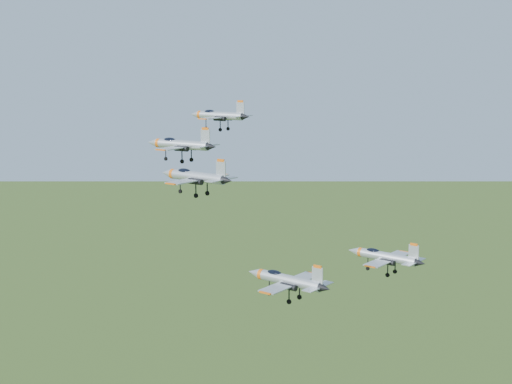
% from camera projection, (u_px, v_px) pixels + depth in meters
% --- Properties ---
extents(jet_lead, '(11.91, 9.93, 3.18)m').
position_uv_depth(jet_lead, '(218.00, 115.00, 115.24)').
color(jet_lead, '#AEB4BB').
extents(jet_left_high, '(12.58, 10.44, 3.36)m').
position_uv_depth(jet_left_high, '(180.00, 144.00, 104.24)').
color(jet_left_high, '#AEB4BB').
extents(jet_right_high, '(11.33, 9.54, 3.04)m').
position_uv_depth(jet_right_high, '(195.00, 176.00, 85.90)').
color(jet_right_high, '#AEB4BB').
extents(jet_left_low, '(12.80, 10.80, 3.45)m').
position_uv_depth(jet_left_low, '(384.00, 256.00, 106.08)').
color(jet_left_low, '#AEB4BB').
extents(jet_right_low, '(13.02, 10.97, 3.50)m').
position_uv_depth(jet_right_low, '(287.00, 280.00, 92.80)').
color(jet_right_low, '#AEB4BB').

